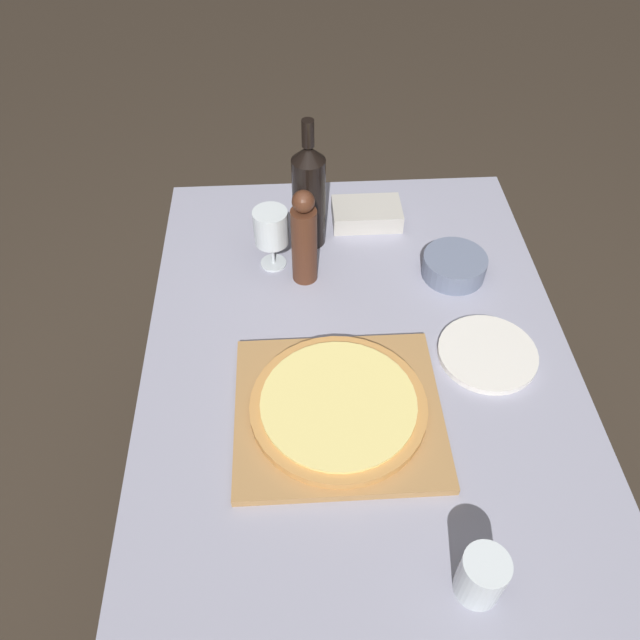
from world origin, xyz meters
The scene contains 11 objects.
ground_plane centered at (0.00, 0.00, 0.00)m, with size 12.00×12.00×0.00m, color #382D23.
dining_table centered at (0.00, 0.00, 0.63)m, with size 0.90×1.29×0.72m.
cutting_board centered at (-0.06, -0.12, 0.73)m, with size 0.40×0.37×0.02m.
pizza centered at (-0.06, -0.12, 0.75)m, with size 0.34×0.34×0.02m.
wine_bottle centered at (-0.09, 0.40, 0.86)m, with size 0.08×0.08×0.33m.
pepper_mill centered at (-0.10, 0.27, 0.84)m, with size 0.06×0.06×0.24m.
wine_glass centered at (-0.18, 0.32, 0.83)m, with size 0.08×0.08×0.16m.
small_bowl centered at (0.25, 0.26, 0.75)m, with size 0.15×0.15×0.05m.
drinking_tumbler centered at (0.14, -0.47, 0.77)m, with size 0.07×0.07×0.10m.
dinner_plate centered at (0.27, 0.01, 0.73)m, with size 0.21×0.21×0.01m.
food_container centered at (0.06, 0.47, 0.75)m, with size 0.18×0.11×0.05m.
Camera 1 is at (-0.13, -0.81, 1.74)m, focal length 35.00 mm.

